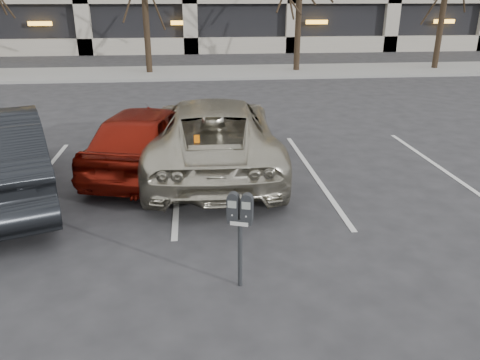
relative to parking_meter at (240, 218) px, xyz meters
name	(u,v)px	position (x,y,z in m)	size (l,w,h in m)	color
ground	(263,228)	(0.53, 1.54, -0.96)	(140.00, 140.00, 0.00)	#28282B
sidewalk	(214,72)	(0.53, 17.54, -0.90)	(80.00, 4.00, 0.12)	gray
stall_lines	(178,179)	(-0.87, 3.84, -0.95)	(16.90, 5.20, 0.00)	silver
parking_meter	(240,218)	(0.00, 0.00, 0.00)	(0.34, 0.21, 1.25)	black
suv_silver	(213,134)	(-0.12, 4.37, -0.20)	(2.68, 5.55, 1.53)	#B1AC97
car_red	(147,137)	(-1.48, 4.48, -0.26)	(1.66, 4.13, 1.41)	maroon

